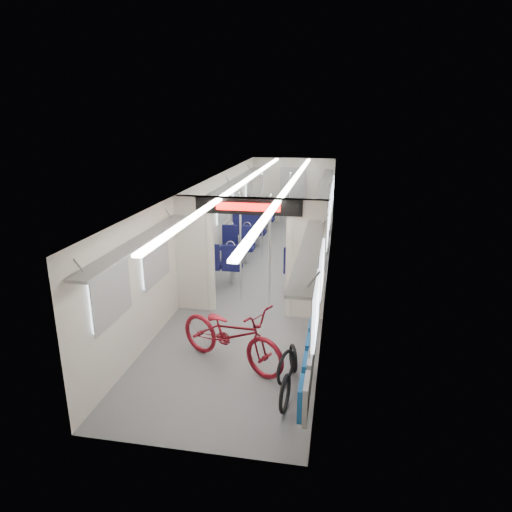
% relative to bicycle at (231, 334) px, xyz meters
% --- Properties ---
extents(carriage, '(12.00, 12.02, 2.31)m').
position_rel_bicycle_xyz_m(carriage, '(-0.10, 3.74, 0.98)').
color(carriage, '#515456').
rests_on(carriage, ground).
extents(bicycle, '(2.08, 1.49, 1.04)m').
position_rel_bicycle_xyz_m(bicycle, '(0.00, 0.00, 0.00)').
color(bicycle, maroon).
rests_on(bicycle, ground).
extents(flip_bench, '(0.12, 2.09, 0.50)m').
position_rel_bicycle_xyz_m(flip_bench, '(1.25, -0.74, 0.06)').
color(flip_bench, gray).
rests_on(flip_bench, carriage).
extents(bike_hoop_a, '(0.11, 0.53, 0.52)m').
position_rel_bicycle_xyz_m(bike_hoop_a, '(0.97, -1.03, -0.28)').
color(bike_hoop_a, black).
rests_on(bike_hoop_a, ground).
extents(bike_hoop_b, '(0.23, 0.52, 0.54)m').
position_rel_bicycle_xyz_m(bike_hoop_b, '(0.90, -0.40, -0.28)').
color(bike_hoop_b, black).
rests_on(bike_hoop_b, ground).
extents(bike_hoop_c, '(0.18, 0.43, 0.44)m').
position_rel_bicycle_xyz_m(bike_hoop_c, '(0.97, -0.04, -0.32)').
color(bike_hoop_c, black).
rests_on(bike_hoop_c, ground).
extents(seat_bay_near_left, '(0.89, 1.97, 1.07)m').
position_rel_bicycle_xyz_m(seat_bay_near_left, '(-1.04, 4.29, 0.01)').
color(seat_bay_near_left, '#0C0C34').
rests_on(seat_bay_near_left, ground).
extents(seat_bay_near_right, '(0.88, 1.94, 1.06)m').
position_rel_bicycle_xyz_m(seat_bay_near_right, '(0.83, 4.35, 0.01)').
color(seat_bay_near_right, '#0C0C34').
rests_on(seat_bay_near_right, ground).
extents(seat_bay_far_left, '(0.94, 2.24, 1.15)m').
position_rel_bicycle_xyz_m(seat_bay_far_left, '(-1.04, 7.66, 0.05)').
color(seat_bay_far_left, '#0C0C34').
rests_on(seat_bay_far_left, ground).
extents(seat_bay_far_right, '(0.94, 2.22, 1.15)m').
position_rel_bicycle_xyz_m(seat_bay_far_right, '(0.83, 7.59, 0.04)').
color(seat_bay_far_right, '#0C0C34').
rests_on(seat_bay_far_right, ground).
extents(stanchion_near_left, '(0.04, 0.04, 2.30)m').
position_rel_bicycle_xyz_m(stanchion_near_left, '(-0.40, 2.59, 0.63)').
color(stanchion_near_left, silver).
rests_on(stanchion_near_left, ground).
extents(stanchion_near_right, '(0.05, 0.05, 2.30)m').
position_rel_bicycle_xyz_m(stanchion_near_right, '(0.22, 2.47, 0.63)').
color(stanchion_near_right, silver).
rests_on(stanchion_near_right, ground).
extents(stanchion_far_left, '(0.04, 0.04, 2.30)m').
position_rel_bicycle_xyz_m(stanchion_far_left, '(-0.46, 5.60, 0.63)').
color(stanchion_far_left, silver).
rests_on(stanchion_far_left, ground).
extents(stanchion_far_right, '(0.04, 0.04, 2.30)m').
position_rel_bicycle_xyz_m(stanchion_far_right, '(0.23, 5.91, 0.63)').
color(stanchion_far_right, silver).
rests_on(stanchion_far_right, ground).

